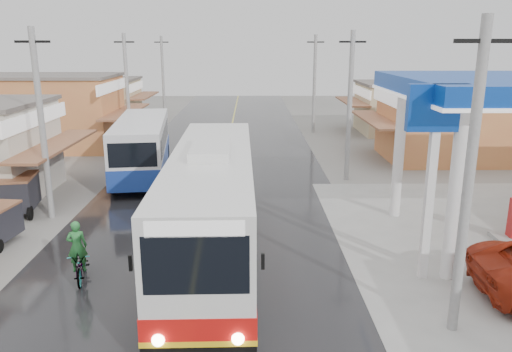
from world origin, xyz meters
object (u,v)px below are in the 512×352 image
object	(u,v)px
second_bus	(142,146)
cyclist	(80,260)
coach_bus	(213,203)
tricycle_far	(18,192)

from	to	relation	value
second_bus	cyclist	xyz separation A→B (m)	(0.67, -12.95, -1.05)
coach_bus	cyclist	bearing A→B (deg)	-156.58
cyclist	second_bus	bearing A→B (deg)	80.58
coach_bus	cyclist	world-z (taller)	coach_bus
second_bus	cyclist	distance (m)	13.01
cyclist	tricycle_far	size ratio (longest dim) A/B	0.89
second_bus	coach_bus	bearing A→B (deg)	-73.56
second_bus	tricycle_far	xyz separation A→B (m)	(-4.12, -6.54, -0.73)
coach_bus	cyclist	distance (m)	4.68
tricycle_far	coach_bus	bearing A→B (deg)	-36.86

